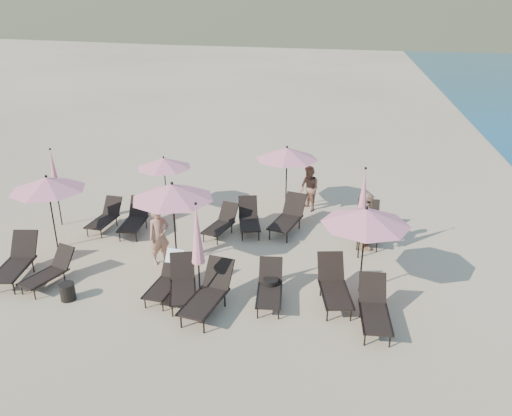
% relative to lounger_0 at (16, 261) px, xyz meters
% --- Properties ---
extents(ground, '(800.00, 800.00, 0.00)m').
position_rel_lounger_0_xyz_m(ground, '(5.61, -0.19, -0.48)').
color(ground, '#D6BA8C').
rests_on(ground, ground).
extents(lounger_0, '(0.98, 1.89, 1.04)m').
position_rel_lounger_0_xyz_m(lounger_0, '(0.00, 0.00, 0.00)').
color(lounger_0, black).
rests_on(lounger_0, ground).
extents(lounger_1, '(0.99, 1.59, 0.86)m').
position_rel_lounger_0_xyz_m(lounger_1, '(1.06, -0.16, -0.08)').
color(lounger_1, black).
rests_on(lounger_1, ground).
extents(lounger_2, '(0.69, 1.56, 0.95)m').
position_rel_lounger_0_xyz_m(lounger_2, '(4.17, 0.01, -0.03)').
color(lounger_2, black).
rests_on(lounger_2, ground).
extents(lounger_3, '(1.09, 1.72, 0.93)m').
position_rel_lounger_0_xyz_m(lounger_3, '(4.63, -0.16, -0.05)').
color(lounger_3, black).
rests_on(lounger_3, ground).
extents(lounger_4, '(0.76, 1.60, 0.89)m').
position_rel_lounger_0_xyz_m(lounger_4, '(6.74, 0.09, -0.07)').
color(lounger_4, black).
rests_on(lounger_4, ground).
extents(lounger_5, '(1.00, 1.83, 0.99)m').
position_rel_lounger_0_xyz_m(lounger_5, '(8.26, 0.38, -0.02)').
color(lounger_5, black).
rests_on(lounger_5, ground).
extents(lounger_6, '(0.68, 1.57, 0.88)m').
position_rel_lounger_0_xyz_m(lounger_6, '(0.86, 3.35, -0.07)').
color(lounger_6, black).
rests_on(lounger_6, ground).
extents(lounger_7, '(0.79, 1.72, 0.96)m').
position_rel_lounger_0_xyz_m(lounger_7, '(1.88, 3.32, -0.04)').
color(lounger_7, black).
rests_on(lounger_7, ground).
extents(lounger_8, '(0.93, 1.61, 0.87)m').
position_rel_lounger_0_xyz_m(lounger_8, '(4.64, 3.58, -0.08)').
color(lounger_8, black).
rests_on(lounger_8, ground).
extents(lounger_9, '(1.02, 1.73, 0.93)m').
position_rel_lounger_0_xyz_m(lounger_9, '(5.42, 4.05, -0.05)').
color(lounger_9, black).
rests_on(lounger_9, ground).
extents(lounger_10, '(1.09, 1.92, 1.04)m').
position_rel_lounger_0_xyz_m(lounger_10, '(6.66, 4.26, 0.00)').
color(lounger_10, black).
rests_on(lounger_10, ground).
extents(lounger_11, '(0.72, 1.81, 1.03)m').
position_rel_lounger_0_xyz_m(lounger_11, '(9.12, 4.12, -0.00)').
color(lounger_11, black).
rests_on(lounger_11, ground).
extents(lounger_12, '(0.99, 1.90, 1.04)m').
position_rel_lounger_0_xyz_m(lounger_12, '(5.40, -0.54, 0.00)').
color(lounger_12, black).
rests_on(lounger_12, ground).
extents(lounger_13, '(0.76, 1.71, 0.96)m').
position_rel_lounger_0_xyz_m(lounger_13, '(9.20, -0.41, -0.04)').
color(lounger_13, black).
rests_on(lounger_13, ground).
extents(umbrella_open_0, '(2.12, 2.12, 2.28)m').
position_rel_lounger_0_xyz_m(umbrella_open_0, '(0.04, 1.80, 1.53)').
color(umbrella_open_0, black).
rests_on(umbrella_open_0, ground).
extents(umbrella_open_1, '(2.23, 2.23, 2.40)m').
position_rel_lounger_0_xyz_m(umbrella_open_1, '(3.86, 1.57, 1.64)').
color(umbrella_open_1, black).
rests_on(umbrella_open_1, ground).
extents(umbrella_open_2, '(2.15, 2.15, 2.32)m').
position_rel_lounger_0_xyz_m(umbrella_open_2, '(8.90, 1.00, 1.56)').
color(umbrella_open_2, black).
rests_on(umbrella_open_2, ground).
extents(umbrella_open_3, '(1.86, 1.86, 2.01)m').
position_rel_lounger_0_xyz_m(umbrella_open_3, '(2.29, 5.07, 1.29)').
color(umbrella_open_3, black).
rests_on(umbrella_open_3, ground).
extents(umbrella_open_4, '(2.15, 2.15, 2.32)m').
position_rel_lounger_0_xyz_m(umbrella_open_4, '(6.34, 6.03, 1.56)').
color(umbrella_open_4, black).
rests_on(umbrella_open_4, ground).
extents(umbrella_closed_0, '(0.31, 0.31, 2.65)m').
position_rel_lounger_0_xyz_m(umbrella_closed_0, '(5.11, -0.31, 1.36)').
color(umbrella_closed_0, black).
rests_on(umbrella_closed_0, ground).
extents(umbrella_closed_1, '(0.32, 0.32, 2.72)m').
position_rel_lounger_0_xyz_m(umbrella_closed_1, '(8.86, 2.81, 1.41)').
color(umbrella_closed_1, black).
rests_on(umbrella_closed_1, ground).
extents(umbrella_closed_2, '(0.30, 0.30, 2.61)m').
position_rel_lounger_0_xyz_m(umbrella_closed_2, '(-0.72, 3.33, 1.33)').
color(umbrella_closed_2, black).
rests_on(umbrella_closed_2, ground).
extents(side_table_0, '(0.37, 0.37, 0.44)m').
position_rel_lounger_0_xyz_m(side_table_0, '(1.87, -0.74, -0.27)').
color(side_table_0, black).
rests_on(side_table_0, ground).
extents(side_table_1, '(0.38, 0.38, 0.48)m').
position_rel_lounger_0_xyz_m(side_table_1, '(6.73, 0.34, -0.25)').
color(side_table_1, black).
rests_on(side_table_1, ground).
extents(beachgoer_a, '(0.70, 0.70, 1.64)m').
position_rel_lounger_0_xyz_m(beachgoer_a, '(3.42, 1.49, 0.33)').
color(beachgoer_a, '#AA785C').
rests_on(beachgoer_a, ground).
extents(beachgoer_b, '(0.95, 0.98, 1.59)m').
position_rel_lounger_0_xyz_m(beachgoer_b, '(7.14, 6.12, 0.31)').
color(beachgoer_b, '#92624B').
rests_on(beachgoer_b, ground).
extents(beachgoer_c, '(0.61, 1.10, 1.77)m').
position_rel_lounger_0_xyz_m(beachgoer_c, '(9.02, 3.40, 0.40)').
color(beachgoer_c, tan).
rests_on(beachgoer_c, ground).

